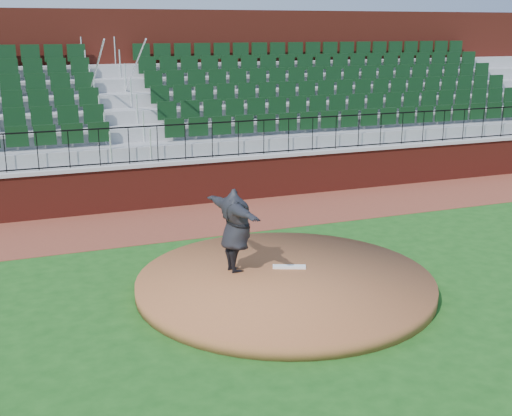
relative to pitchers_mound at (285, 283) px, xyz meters
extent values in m
plane|color=#184D16|center=(-0.08, -0.15, -0.12)|extent=(90.00, 90.00, 0.00)
cube|color=brown|center=(-0.08, 5.25, -0.12)|extent=(34.00, 3.20, 0.01)
cube|color=maroon|center=(-0.08, 6.85, 0.47)|extent=(34.00, 0.35, 1.20)
cube|color=#B7B7B7|center=(-0.08, 6.85, 1.12)|extent=(34.00, 0.45, 0.10)
cube|color=maroon|center=(-0.08, 12.37, 2.62)|extent=(34.00, 0.50, 5.50)
cylinder|color=brown|center=(0.00, 0.00, 0.00)|extent=(5.74, 5.74, 0.25)
cube|color=white|center=(0.28, 0.45, 0.15)|extent=(0.67, 0.41, 0.04)
imported|color=black|center=(-0.77, 0.68, 0.96)|extent=(0.84, 2.12, 1.68)
camera|label=1|loc=(-4.80, -10.85, 4.79)|focal=46.09mm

